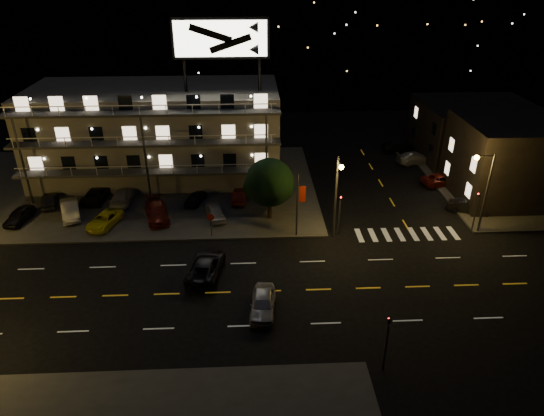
{
  "coord_description": "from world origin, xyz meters",
  "views": [
    {
      "loc": [
        0.8,
        -30.98,
        23.55
      ],
      "look_at": [
        2.67,
        8.0,
        3.25
      ],
      "focal_mm": 32.0,
      "sensor_mm": 36.0,
      "label": 1
    }
  ],
  "objects_px": {
    "lot_car_2": "(105,220)",
    "road_car_east": "(263,303)",
    "lot_car_4": "(215,212)",
    "lot_car_7": "(123,196)",
    "side_car_0": "(468,207)",
    "road_car_west": "(206,266)",
    "tree": "(269,184)"
  },
  "relations": [
    {
      "from": "lot_car_4",
      "to": "road_car_east",
      "type": "xyz_separation_m",
      "value": [
        4.32,
        -14.54,
        -0.06
      ]
    },
    {
      "from": "lot_car_4",
      "to": "road_car_east",
      "type": "bearing_deg",
      "value": -87.91
    },
    {
      "from": "lot_car_2",
      "to": "lot_car_4",
      "type": "distance_m",
      "value": 10.75
    },
    {
      "from": "side_car_0",
      "to": "road_car_west",
      "type": "height_order",
      "value": "road_car_west"
    },
    {
      "from": "road_car_west",
      "to": "lot_car_7",
      "type": "bearing_deg",
      "value": -44.82
    },
    {
      "from": "road_car_east",
      "to": "tree",
      "type": "bearing_deg",
      "value": 91.6
    },
    {
      "from": "lot_car_2",
      "to": "road_car_east",
      "type": "xyz_separation_m",
      "value": [
        15.02,
        -13.45,
        -0.01
      ]
    },
    {
      "from": "lot_car_2",
      "to": "road_car_west",
      "type": "distance_m",
      "value": 13.37
    },
    {
      "from": "road_car_east",
      "to": "lot_car_7",
      "type": "bearing_deg",
      "value": 133.79
    },
    {
      "from": "tree",
      "to": "lot_car_2",
      "type": "xyz_separation_m",
      "value": [
        -16.1,
        -0.89,
        -3.12
      ]
    },
    {
      "from": "road_car_west",
      "to": "lot_car_4",
      "type": "bearing_deg",
      "value": -82.58
    },
    {
      "from": "lot_car_7",
      "to": "road_car_west",
      "type": "distance_m",
      "value": 16.57
    },
    {
      "from": "lot_car_2",
      "to": "road_car_west",
      "type": "xyz_separation_m",
      "value": [
        10.44,
        -8.35,
        0.01
      ]
    },
    {
      "from": "lot_car_2",
      "to": "road_car_west",
      "type": "relative_size",
      "value": 0.8
    },
    {
      "from": "lot_car_7",
      "to": "road_car_west",
      "type": "bearing_deg",
      "value": 126.88
    },
    {
      "from": "lot_car_4",
      "to": "side_car_0",
      "type": "distance_m",
      "value": 25.99
    },
    {
      "from": "tree",
      "to": "lot_car_2",
      "type": "height_order",
      "value": "tree"
    },
    {
      "from": "road_car_west",
      "to": "lot_car_2",
      "type": "bearing_deg",
      "value": -29.68
    },
    {
      "from": "tree",
      "to": "lot_car_2",
      "type": "distance_m",
      "value": 16.43
    },
    {
      "from": "side_car_0",
      "to": "lot_car_2",
      "type": "bearing_deg",
      "value": 116.35
    },
    {
      "from": "side_car_0",
      "to": "road_car_west",
      "type": "xyz_separation_m",
      "value": [
        -26.24,
        -9.63,
        0.1
      ]
    },
    {
      "from": "lot_car_4",
      "to": "side_car_0",
      "type": "height_order",
      "value": "lot_car_4"
    },
    {
      "from": "tree",
      "to": "side_car_0",
      "type": "bearing_deg",
      "value": 1.08
    },
    {
      "from": "tree",
      "to": "lot_car_7",
      "type": "bearing_deg",
      "value": 165.03
    },
    {
      "from": "lot_car_4",
      "to": "road_car_east",
      "type": "height_order",
      "value": "road_car_east"
    },
    {
      "from": "lot_car_4",
      "to": "lot_car_7",
      "type": "xyz_separation_m",
      "value": [
        -10.05,
        3.94,
        0.05
      ]
    },
    {
      "from": "lot_car_4",
      "to": "road_car_east",
      "type": "distance_m",
      "value": 15.17
    },
    {
      "from": "lot_car_7",
      "to": "side_car_0",
      "type": "bearing_deg",
      "value": 174.75
    },
    {
      "from": "tree",
      "to": "lot_car_4",
      "type": "height_order",
      "value": "tree"
    },
    {
      "from": "tree",
      "to": "lot_car_4",
      "type": "relative_size",
      "value": 1.61
    },
    {
      "from": "lot_car_2",
      "to": "lot_car_7",
      "type": "relative_size",
      "value": 0.89
    },
    {
      "from": "lot_car_2",
      "to": "side_car_0",
      "type": "distance_m",
      "value": 36.71
    }
  ]
}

